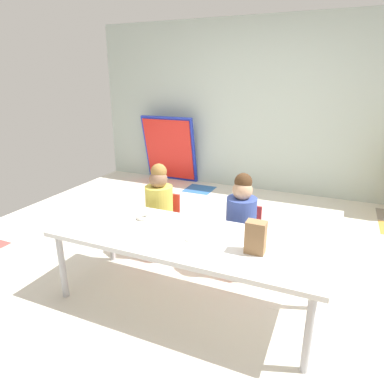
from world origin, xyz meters
name	(u,v)px	position (x,y,z in m)	size (l,w,h in m)	color
ground_plane	(214,252)	(0.01, 0.01, -0.01)	(5.52, 4.50, 0.02)	silver
back_wall	(268,108)	(0.00, 2.25, 1.24)	(5.52, 0.10, 2.49)	#B2C1B7
craft_table	(186,241)	(0.09, -0.85, 0.54)	(2.01, 0.75, 0.58)	white
seated_child_near_camera	(160,202)	(-0.46, -0.25, 0.55)	(0.32, 0.31, 0.92)	red
seated_child_middle_seat	(242,215)	(0.34, -0.25, 0.55)	(0.32, 0.31, 0.92)	red
folded_activity_table	(169,149)	(-1.54, 2.05, 0.54)	(0.90, 0.29, 1.09)	#1E33BF
paper_bag_brown	(256,237)	(0.61, -0.90, 0.69)	(0.13, 0.09, 0.22)	#9E754C
paper_plate_near_edge	(144,219)	(-0.35, -0.73, 0.58)	(0.18, 0.18, 0.01)	white
paper_plate_center_table	(197,238)	(0.19, -0.87, 0.58)	(0.18, 0.18, 0.01)	white
donut_powdered_on_plate	(144,217)	(-0.35, -0.73, 0.60)	(0.12, 0.12, 0.03)	white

